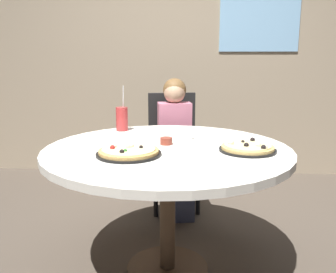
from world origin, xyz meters
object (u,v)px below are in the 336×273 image
Objects in this scene: soda_cup at (122,119)px; sauce_bowl at (166,141)px; pizza_veggie at (129,152)px; chair_wooden at (173,144)px; dining_table at (167,162)px; diner_child at (175,154)px; pizza_cheese at (248,148)px; plate_small at (180,137)px.

sauce_bowl is at bearing -50.17° from soda_cup.
pizza_veggie is 4.74× the size of sauce_bowl.
chair_wooden is 0.98m from sauce_bowl.
soda_cup reaches higher than dining_table.
diner_child is at bearing -81.07° from chair_wooden.
chair_wooden is 0.71m from soda_cup.
pizza_cheese is (0.43, -0.06, 0.10)m from dining_table.
diner_child reaches higher than plate_small.
pizza_veggie is (-0.19, -0.18, 0.10)m from dining_table.
sauce_bowl is (-0.02, -0.77, 0.29)m from diner_child.
sauce_bowl is at bearing -91.77° from diner_child.
pizza_cheese is at bearing -39.40° from plate_small.
soda_cup reaches higher than plate_small.
pizza_cheese is 0.46m from sauce_bowl.
sauce_bowl is at bearing 99.42° from dining_table.
pizza_veggie is 1.08× the size of soda_cup.
dining_table is 0.12m from sauce_bowl.
diner_child is 6.01× the size of plate_small.
soda_cup is at bearing -119.84° from chair_wooden.
diner_child reaches higher than soda_cup.
chair_wooden is 1.23m from pizza_veggie.
chair_wooden is (-0.02, 1.02, -0.14)m from dining_table.
diner_child reaches higher than sauce_bowl.
plate_small is (0.05, -0.60, 0.27)m from diner_child.
diner_child reaches higher than chair_wooden.
diner_child is 3.53× the size of soda_cup.
soda_cup is (-0.15, 0.64, 0.06)m from pizza_veggie.
chair_wooden is 13.57× the size of sauce_bowl.
chair_wooden is 3.15× the size of pizza_cheese.
plate_small is at bearing -28.34° from soda_cup.
plate_small is (-0.37, 0.30, -0.01)m from pizza_cheese.
chair_wooden reaches higher than pizza_veggie.
pizza_veggie reaches higher than sauce_bowl.
dining_table is 0.45m from pizza_cheese.
pizza_cheese reaches higher than dining_table.
plate_small is at bearing 76.22° from dining_table.
sauce_bowl is 0.39× the size of plate_small.
soda_cup is at bearing 103.40° from pizza_veggie.
dining_table is 1.43× the size of chair_wooden.
dining_table is 4.50× the size of pizza_cheese.
dining_table is 0.86m from diner_child.
sauce_bowl is (-0.01, 0.07, 0.10)m from dining_table.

